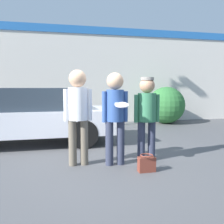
# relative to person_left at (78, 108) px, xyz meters

# --- Properties ---
(ground_plane) EXTENTS (56.00, 56.00, 0.00)m
(ground_plane) POSITION_rel_person_left_xyz_m (0.52, 0.12, -1.09)
(ground_plane) COLOR #4C4C4F
(storefront_building) EXTENTS (24.00, 0.22, 3.93)m
(storefront_building) POSITION_rel_person_left_xyz_m (0.52, 5.67, 0.90)
(storefront_building) COLOR silver
(storefront_building) RESTS_ON ground
(person_left) EXTENTS (0.53, 0.36, 1.80)m
(person_left) POSITION_rel_person_left_xyz_m (0.00, 0.00, 0.00)
(person_left) COLOR #665B4C
(person_left) RESTS_ON ground
(person_middle_with_frisbee) EXTENTS (0.50, 0.53, 1.75)m
(person_middle_with_frisbee) POSITION_rel_person_left_xyz_m (0.68, -0.14, -0.04)
(person_middle_with_frisbee) COLOR #2D3347
(person_middle_with_frisbee) RESTS_ON ground
(person_right) EXTENTS (0.53, 0.36, 1.67)m
(person_right) POSITION_rel_person_left_xyz_m (1.36, -0.02, -0.08)
(person_right) COLOR #2D3347
(person_right) RESTS_ON ground
(parked_car_near) EXTENTS (4.77, 1.91, 1.46)m
(parked_car_near) POSITION_rel_person_left_xyz_m (-1.26, 2.13, -0.34)
(parked_car_near) COLOR silver
(parked_car_near) RESTS_ON ground
(shrub) EXTENTS (1.50, 1.50, 1.50)m
(shrub) POSITION_rel_person_left_xyz_m (4.05, 4.73, -0.34)
(shrub) COLOR #2D6B33
(shrub) RESTS_ON ground
(handbag) EXTENTS (0.30, 0.23, 0.30)m
(handbag) POSITION_rel_person_left_xyz_m (1.12, -0.66, -0.94)
(handbag) COLOR brown
(handbag) RESTS_ON ground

